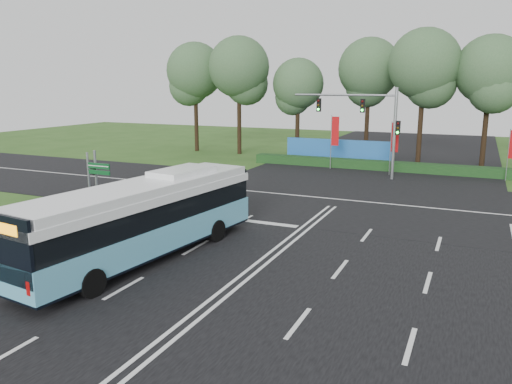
# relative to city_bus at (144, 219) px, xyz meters

# --- Properties ---
(ground) EXTENTS (120.00, 120.00, 0.00)m
(ground) POSITION_rel_city_bus_xyz_m (4.51, 2.05, -1.76)
(ground) COLOR #2D521B
(ground) RESTS_ON ground
(road_main) EXTENTS (20.00, 120.00, 0.04)m
(road_main) POSITION_rel_city_bus_xyz_m (4.51, 2.05, -1.74)
(road_main) COLOR black
(road_main) RESTS_ON ground
(road_cross) EXTENTS (120.00, 14.00, 0.05)m
(road_cross) POSITION_rel_city_bus_xyz_m (4.51, 14.05, -1.73)
(road_cross) COLOR black
(road_cross) RESTS_ON ground
(kerb_strip) EXTENTS (0.25, 18.00, 0.12)m
(kerb_strip) POSITION_rel_city_bus_xyz_m (-5.59, -0.95, -1.70)
(kerb_strip) COLOR gray
(kerb_strip) RESTS_ON ground
(city_bus) EXTENTS (4.02, 12.39, 3.49)m
(city_bus) POSITION_rel_city_bus_xyz_m (0.00, 0.00, 0.00)
(city_bus) COLOR #56A7C8
(city_bus) RESTS_ON ground
(pedestrian_signal) EXTENTS (0.33, 0.42, 3.59)m
(pedestrian_signal) POSITION_rel_city_bus_xyz_m (-7.20, 5.27, 0.20)
(pedestrian_signal) COLOR gray
(pedestrian_signal) RESTS_ON ground
(street_sign) EXTENTS (1.48, 0.12, 3.78)m
(street_sign) POSITION_rel_city_bus_xyz_m (-5.63, 3.39, 0.64)
(street_sign) COLOR gray
(street_sign) RESTS_ON ground
(banner_flag_left) EXTENTS (0.68, 0.12, 4.63)m
(banner_flag_left) POSITION_rel_city_bus_xyz_m (1.04, 25.49, 1.26)
(banner_flag_left) COLOR gray
(banner_flag_left) RESTS_ON ground
(banner_flag_mid) EXTENTS (0.63, 0.18, 4.34)m
(banner_flag_mid) POSITION_rel_city_bus_xyz_m (6.24, 24.33, 1.08)
(banner_flag_mid) COLOR gray
(banner_flag_mid) RESTS_ON ground
(banner_flag_right) EXTENTS (0.55, 0.25, 3.96)m
(banner_flag_right) POSITION_rel_city_bus_xyz_m (14.71, 25.37, 0.84)
(banner_flag_right) COLOR gray
(banner_flag_right) RESTS_ON ground
(traffic_light_gantry) EXTENTS (8.41, 0.28, 7.00)m
(traffic_light_gantry) POSITION_rel_city_bus_xyz_m (4.72, 22.55, 2.90)
(traffic_light_gantry) COLOR gray
(traffic_light_gantry) RESTS_ON ground
(hedge) EXTENTS (22.00, 1.20, 0.80)m
(hedge) POSITION_rel_city_bus_xyz_m (4.51, 26.55, -1.36)
(hedge) COLOR #133416
(hedge) RESTS_ON ground
(blue_hoarding) EXTENTS (10.00, 0.30, 2.20)m
(blue_hoarding) POSITION_rel_city_bus_xyz_m (0.51, 29.05, -0.66)
(blue_hoarding) COLOR #2060AE
(blue_hoarding) RESTS_ON ground
(eucalyptus_row) EXTENTS (53.60, 9.91, 12.46)m
(eucalyptus_row) POSITION_rel_city_bus_xyz_m (7.11, 31.91, 6.76)
(eucalyptus_row) COLOR black
(eucalyptus_row) RESTS_ON ground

